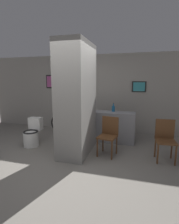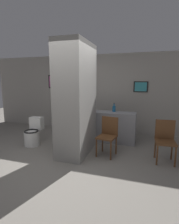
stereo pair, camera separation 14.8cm
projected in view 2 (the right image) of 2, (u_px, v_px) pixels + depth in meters
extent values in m
plane|color=slate|center=(62.00, 162.00, 3.80)|extent=(14.00, 14.00, 0.00)
cube|color=gray|center=(95.00, 94.00, 6.03)|extent=(8.00, 0.06, 2.60)
cube|color=black|center=(53.00, 82.00, 6.39)|extent=(0.36, 0.02, 0.48)
cube|color=#B24C8C|center=(53.00, 82.00, 6.38)|extent=(0.30, 0.01, 0.39)
cube|color=black|center=(141.00, 87.00, 5.49)|extent=(0.44, 0.02, 0.34)
cube|color=teal|center=(141.00, 87.00, 5.48)|extent=(0.36, 0.01, 0.28)
cube|color=gray|center=(76.00, 100.00, 4.12)|extent=(0.63, 1.24, 2.60)
cylinder|color=#593319|center=(59.00, 90.00, 3.93)|extent=(0.03, 0.40, 0.40)
cylinder|color=red|center=(58.00, 90.00, 3.94)|extent=(0.01, 0.07, 0.07)
cube|color=gray|center=(110.00, 127.00, 5.02)|extent=(1.42, 0.44, 0.87)
cylinder|color=white|center=(32.00, 138.00, 4.75)|extent=(0.40, 0.40, 0.39)
torus|color=black|center=(31.00, 131.00, 4.72)|extent=(0.39, 0.39, 0.04)
cube|color=white|center=(37.00, 123.00, 4.93)|extent=(0.36, 0.20, 0.35)
cylinder|color=brown|center=(96.00, 148.00, 4.03)|extent=(0.04, 0.04, 0.43)
cylinder|color=brown|center=(111.00, 151.00, 3.87)|extent=(0.04, 0.04, 0.43)
cylinder|color=brown|center=(103.00, 143.00, 4.34)|extent=(0.04, 0.04, 0.43)
cylinder|color=brown|center=(116.00, 146.00, 4.17)|extent=(0.04, 0.04, 0.43)
cube|color=brown|center=(107.00, 137.00, 4.06)|extent=(0.47, 0.47, 0.04)
cube|color=brown|center=(110.00, 126.00, 4.18)|extent=(0.41, 0.10, 0.43)
cylinder|color=brown|center=(157.00, 155.00, 3.64)|extent=(0.04, 0.04, 0.43)
cylinder|color=brown|center=(175.00, 157.00, 3.56)|extent=(0.04, 0.04, 0.43)
cylinder|color=brown|center=(155.00, 149.00, 3.98)|extent=(0.04, 0.04, 0.43)
cylinder|color=brown|center=(172.00, 150.00, 3.89)|extent=(0.04, 0.04, 0.43)
cube|color=brown|center=(166.00, 142.00, 3.72)|extent=(0.43, 0.43, 0.04)
cube|color=brown|center=(165.00, 129.00, 3.86)|extent=(0.41, 0.06, 0.43)
torus|color=black|center=(63.00, 123.00, 5.73)|extent=(0.72, 0.04, 0.72)
torus|color=black|center=(89.00, 125.00, 5.46)|extent=(0.72, 0.04, 0.72)
cylinder|color=#194C8C|center=(75.00, 119.00, 5.56)|extent=(0.83, 0.04, 0.04)
cylinder|color=#194C8C|center=(69.00, 118.00, 5.63)|extent=(0.03, 0.03, 0.37)
cylinder|color=#194C8C|center=(87.00, 120.00, 5.44)|extent=(0.03, 0.03, 0.34)
cube|color=black|center=(69.00, 112.00, 5.59)|extent=(0.16, 0.06, 0.04)
cylinder|color=#262626|center=(87.00, 114.00, 5.41)|extent=(0.03, 0.42, 0.03)
cylinder|color=#19598C|center=(114.00, 109.00, 4.98)|extent=(0.09, 0.09, 0.16)
cylinder|color=#19598C|center=(114.00, 105.00, 4.96)|extent=(0.04, 0.04, 0.07)
sphere|color=#333333|center=(114.00, 103.00, 4.95)|extent=(0.04, 0.04, 0.04)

